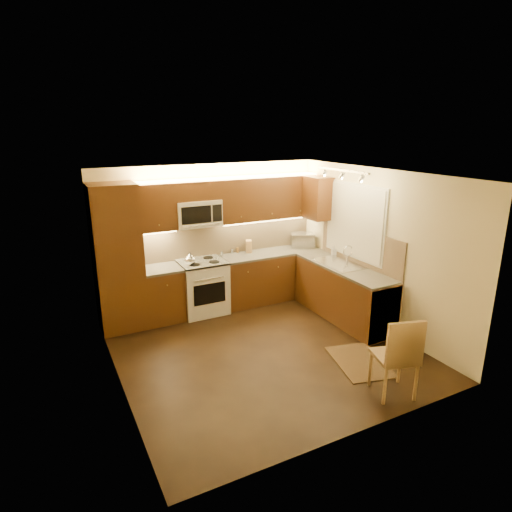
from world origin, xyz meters
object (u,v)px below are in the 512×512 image
stove (203,287)px  dining_chair (395,355)px  soap_bottle (334,250)px  kettle (190,259)px  sink (339,260)px  microwave (197,213)px  knife_block (249,246)px  toaster_oven (302,240)px

stove → dining_chair: dining_chair is taller
soap_bottle → dining_chair: soap_bottle is taller
stove → kettle: kettle is taller
stove → sink: 2.35m
stove → microwave: bearing=90.0°
knife_block → soap_bottle: knife_block is taller
sink → dining_chair: 2.37m
sink → toaster_oven: toaster_oven is taller
microwave → soap_bottle: bearing=-19.8°
microwave → stove: bearing=-90.0°
sink → knife_block: bearing=127.7°
microwave → dining_chair: size_ratio=0.74×
stove → sink: size_ratio=1.07×
microwave → kettle: (-0.23, -0.23, -0.69)m
sink → dining_chair: bearing=-110.8°
microwave → sink: size_ratio=0.88×
toaster_oven → soap_bottle: 0.78m
toaster_oven → knife_block: 1.08m
sink → kettle: (-2.23, 1.03, 0.05)m
microwave → sink: microwave is taller
kettle → soap_bottle: bearing=-12.4°
kettle → toaster_oven: bearing=5.1°
kettle → stove: bearing=23.5°
kettle → soap_bottle: (2.47, -0.57, -0.04)m
toaster_oven → microwave: bearing=-157.7°
stove → soap_bottle: 2.40m
kettle → dining_chair: (1.41, -3.20, -0.51)m
sink → kettle: bearing=155.3°
stove → kettle: size_ratio=4.32×
microwave → kettle: 0.77m
microwave → knife_block: size_ratio=3.43×
stove → dining_chair: size_ratio=0.90×
toaster_oven → knife_block: toaster_oven is taller
sink → toaster_oven: 1.21m
stove → dining_chair: (1.17, -3.30, 0.05)m
stove → toaster_oven: toaster_oven is taller
stove → sink: (2.00, -1.12, 0.52)m
stove → toaster_oven: bearing=2.3°
toaster_oven → dining_chair: size_ratio=0.42×
microwave → sink: bearing=-32.2°
kettle → toaster_oven: (2.29, 0.18, 0.00)m
kettle → toaster_oven: toaster_oven is taller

